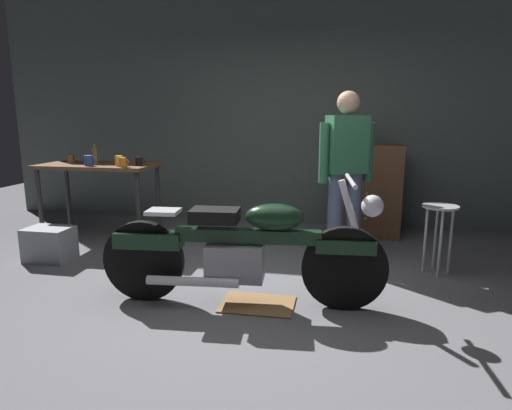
# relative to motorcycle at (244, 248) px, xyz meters

# --- Properties ---
(ground_plane) EXTENTS (12.00, 12.00, 0.00)m
(ground_plane) POSITION_rel_motorcycle_xyz_m (-0.04, -0.03, -0.45)
(ground_plane) COLOR slate
(back_wall) EXTENTS (8.00, 0.12, 3.10)m
(back_wall) POSITION_rel_motorcycle_xyz_m (-0.04, 2.77, 1.10)
(back_wall) COLOR #56605B
(back_wall) RESTS_ON ground_plane
(workbench) EXTENTS (1.30, 0.64, 0.90)m
(workbench) POSITION_rel_motorcycle_xyz_m (-2.00, 1.40, 0.34)
(workbench) COLOR brown
(workbench) RESTS_ON ground_plane
(motorcycle) EXTENTS (2.19, 0.60, 1.00)m
(motorcycle) POSITION_rel_motorcycle_xyz_m (0.00, 0.00, 0.00)
(motorcycle) COLOR black
(motorcycle) RESTS_ON ground_plane
(person_standing) EXTENTS (0.52, 0.36, 1.67)m
(person_standing) POSITION_rel_motorcycle_xyz_m (0.75, 1.30, 0.48)
(person_standing) COLOR slate
(person_standing) RESTS_ON ground_plane
(shop_stool) EXTENTS (0.32, 0.32, 0.64)m
(shop_stool) POSITION_rel_motorcycle_xyz_m (1.60, 1.02, 0.05)
(shop_stool) COLOR #B2B2B7
(shop_stool) RESTS_ON ground_plane
(wooden_dresser) EXTENTS (0.80, 0.47, 1.10)m
(wooden_dresser) POSITION_rel_motorcycle_xyz_m (1.01, 2.27, 0.10)
(wooden_dresser) COLOR brown
(wooden_dresser) RESTS_ON ground_plane
(drip_tray) EXTENTS (0.56, 0.40, 0.01)m
(drip_tray) POSITION_rel_motorcycle_xyz_m (0.11, 0.00, -0.44)
(drip_tray) COLOR olive
(drip_tray) RESTS_ON ground_plane
(storage_bin) EXTENTS (0.44, 0.32, 0.34)m
(storage_bin) POSITION_rel_motorcycle_xyz_m (-2.15, 0.65, -0.28)
(storage_bin) COLOR gray
(storage_bin) RESTS_ON ground_plane
(mug_green_speckled) EXTENTS (0.11, 0.08, 0.10)m
(mug_green_speckled) POSITION_rel_motorcycle_xyz_m (-2.41, 1.52, 0.50)
(mug_green_speckled) COLOR #3D7F4C
(mug_green_speckled) RESTS_ON workbench
(mug_blue_enamel) EXTENTS (0.13, 0.09, 0.11)m
(mug_blue_enamel) POSITION_rel_motorcycle_xyz_m (-2.00, 1.23, 0.51)
(mug_blue_enamel) COLOR #2D51AD
(mug_blue_enamel) RESTS_ON workbench
(mug_black_matte) EXTENTS (0.10, 0.07, 0.10)m
(mug_black_matte) POSITION_rel_motorcycle_xyz_m (-1.47, 1.34, 0.50)
(mug_black_matte) COLOR black
(mug_black_matte) RESTS_ON workbench
(mug_yellow_tall) EXTENTS (0.12, 0.09, 0.11)m
(mug_yellow_tall) POSITION_rel_motorcycle_xyz_m (-1.67, 1.28, 0.51)
(mug_yellow_tall) COLOR yellow
(mug_yellow_tall) RESTS_ON workbench
(mug_orange_travel) EXTENTS (0.11, 0.07, 0.10)m
(mug_orange_travel) POSITION_rel_motorcycle_xyz_m (-1.57, 1.18, 0.50)
(mug_orange_travel) COLOR orange
(mug_orange_travel) RESTS_ON workbench
(mug_brown_stoneware) EXTENTS (0.11, 0.07, 0.10)m
(mug_brown_stoneware) POSITION_rel_motorcycle_xyz_m (-2.34, 1.41, 0.50)
(mug_brown_stoneware) COLOR brown
(mug_brown_stoneware) RESTS_ON workbench
(bottle) EXTENTS (0.06, 0.06, 0.24)m
(bottle) POSITION_rel_motorcycle_xyz_m (-2.04, 1.42, 0.55)
(bottle) COLOR olive
(bottle) RESTS_ON workbench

